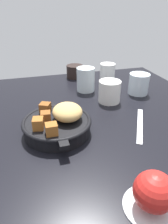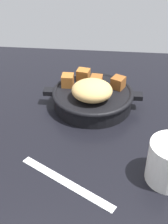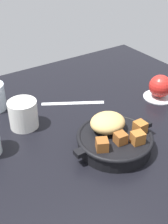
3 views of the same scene
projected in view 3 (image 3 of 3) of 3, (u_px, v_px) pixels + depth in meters
ground_plane at (87, 128)px, 88.25cm from camera, size 106.30×92.47×2.40cm
cast_iron_skillet at (114, 138)px, 77.24cm from camera, size 24.21×19.97×8.70cm
saucer_plate at (158, 96)px, 101.33cm from camera, size 10.39×10.39×0.60cm
red_apple at (160, 86)px, 99.12cm from camera, size 7.55×7.55×7.55cm
butter_knife at (73, 103)px, 97.82cm from camera, size 18.60×11.70×0.36cm
ceramic_mug_white at (23, 114)px, 85.00cm from camera, size 8.27×8.27×8.23cm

